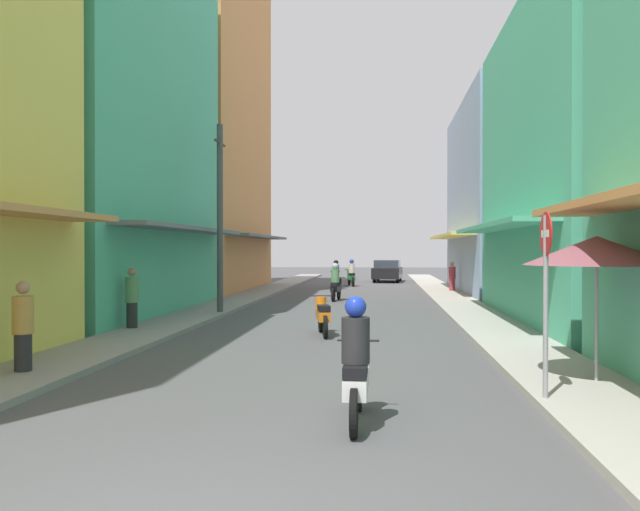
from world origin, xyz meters
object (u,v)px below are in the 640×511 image
object	(u,v)px
vendor_umbrella	(597,251)
motorbike_orange	(323,315)
pedestrian_far	(23,330)
motorbike_silver	(336,276)
pedestrian_foreground	(452,277)
street_sign_no_entry	(546,280)
motorbike_white	(356,366)
utility_pole	(220,218)
motorbike_green	(351,274)
pedestrian_midway	(132,300)
motorbike_black	(336,284)
parked_car	(387,271)

from	to	relation	value
vendor_umbrella	motorbike_orange	bearing A→B (deg)	129.63
pedestrian_far	motorbike_silver	bearing A→B (deg)	82.03
vendor_umbrella	pedestrian_foreground	bearing A→B (deg)	89.62
pedestrian_foreground	street_sign_no_entry	distance (m)	23.23
motorbike_white	street_sign_no_entry	bearing A→B (deg)	23.79
vendor_umbrella	utility_pole	size ratio (longest dim) A/B	0.38
utility_pole	motorbike_white	bearing A→B (deg)	-68.62
motorbike_silver	motorbike_green	size ratio (longest dim) A/B	1.01
pedestrian_midway	pedestrian_far	bearing A→B (deg)	-85.25
pedestrian_midway	vendor_umbrella	bearing A→B (deg)	-30.83
pedestrian_midway	utility_pole	world-z (taller)	utility_pole
vendor_umbrella	pedestrian_far	bearing A→B (deg)	-179.35
motorbike_white	motorbike_black	size ratio (longest dim) A/B	1.00
motorbike_white	motorbike_green	size ratio (longest dim) A/B	1.02
motorbike_white	pedestrian_far	size ratio (longest dim) A/B	1.12
motorbike_white	parked_car	distance (m)	35.03
motorbike_black	pedestrian_far	size ratio (longest dim) A/B	1.12
motorbike_green	pedestrian_midway	bearing A→B (deg)	-102.05
motorbike_green	pedestrian_foreground	xyz separation A→B (m)	(5.23, -5.46, 0.06)
motorbike_orange	utility_pole	size ratio (longest dim) A/B	0.29
motorbike_green	street_sign_no_entry	world-z (taller)	street_sign_no_entry
pedestrian_foreground	pedestrian_midway	world-z (taller)	pedestrian_midway
motorbike_orange	pedestrian_foreground	world-z (taller)	pedestrian_foreground
motorbike_green	pedestrian_far	size ratio (longest dim) A/B	1.10
parked_car	pedestrian_midway	xyz separation A→B (m)	(-6.76, -26.87, 0.10)
utility_pole	street_sign_no_entry	bearing A→B (deg)	-56.97
motorbike_silver	pedestrian_far	xyz separation A→B (m)	(-3.44, -24.52, 0.10)
motorbike_green	pedestrian_far	xyz separation A→B (m)	(-4.12, -27.49, 0.10)
motorbike_black	utility_pole	size ratio (longest dim) A/B	0.29
motorbike_orange	pedestrian_midway	size ratio (longest dim) A/B	1.07
motorbike_white	street_sign_no_entry	distance (m)	2.94
vendor_umbrella	street_sign_no_entry	size ratio (longest dim) A/B	0.89
pedestrian_far	pedestrian_midway	distance (m)	5.91
motorbike_white	motorbike_green	bearing A→B (deg)	92.88
motorbike_white	motorbike_orange	bearing A→B (deg)	98.17
motorbike_black	motorbike_green	size ratio (longest dim) A/B	1.02
vendor_umbrella	motorbike_white	bearing A→B (deg)	-146.61
motorbike_orange	street_sign_no_entry	world-z (taller)	street_sign_no_entry
motorbike_silver	motorbike_white	bearing A→B (deg)	-85.35
motorbike_orange	motorbike_white	size ratio (longest dim) A/B	0.99
motorbike_orange	motorbike_green	size ratio (longest dim) A/B	1.01
motorbike_black	parked_car	world-z (taller)	motorbike_black
pedestrian_far	utility_pole	xyz separation A→B (m)	(0.70, 10.29, 2.36)
pedestrian_foreground	utility_pole	distance (m)	14.78
motorbike_silver	utility_pole	world-z (taller)	utility_pole
parked_car	utility_pole	size ratio (longest dim) A/B	0.69
street_sign_no_entry	pedestrian_foreground	bearing A→B (deg)	87.00
utility_pole	street_sign_no_entry	xyz separation A→B (m)	(7.44, -11.44, -1.45)
pedestrian_foreground	vendor_umbrella	world-z (taller)	vendor_umbrella
motorbike_white	pedestrian_foreground	distance (m)	24.58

